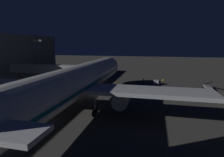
% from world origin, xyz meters
% --- Properties ---
extents(ground_plane, '(320.00, 320.00, 0.00)m').
position_xyz_m(ground_plane, '(0.00, 0.00, 0.00)').
color(ground_plane, '#383533').
extents(airliner_at_gate, '(49.96, 58.97, 20.99)m').
position_xyz_m(airliner_at_gate, '(-0.00, 12.83, 5.82)').
color(airliner_at_gate, silver).
rests_on(airliner_at_gate, ground_plane).
extents(jet_bridge, '(25.75, 3.40, 7.44)m').
position_xyz_m(jet_bridge, '(13.60, -3.15, 5.91)').
color(jet_bridge, '#9E9E99').
rests_on(jet_bridge, ground_plane).
extents(apron_floodlight_mast, '(2.90, 0.50, 14.58)m').
position_xyz_m(apron_floodlight_mast, '(25.50, -13.10, 8.67)').
color(apron_floodlight_mast, '#59595E').
rests_on(apron_floodlight_mast, ground_plane).
extents(belt_loader, '(1.96, 7.30, 2.99)m').
position_xyz_m(belt_loader, '(-30.00, -12.85, 0.84)').
color(belt_loader, slate).
rests_on(belt_loader, ground_plane).
extents(baggage_container_far_row, '(1.76, 1.80, 1.48)m').
position_xyz_m(baggage_container_far_row, '(-15.22, -16.03, 0.74)').
color(baggage_container_far_row, '#B7BABF').
rests_on(baggage_container_far_row, ground_plane).
extents(ground_crew_near_nose_gear, '(0.40, 0.40, 1.80)m').
position_xyz_m(ground_crew_near_nose_gear, '(-17.52, -18.01, 0.99)').
color(ground_crew_near_nose_gear, black).
rests_on(ground_crew_near_nose_gear, ground_plane).
extents(ground_crew_by_belt_loader, '(0.40, 0.40, 1.81)m').
position_xyz_m(ground_crew_by_belt_loader, '(-11.07, -17.07, 0.99)').
color(ground_crew_by_belt_loader, black).
rests_on(ground_crew_by_belt_loader, ground_plane).
extents(traffic_cone_nose_port, '(0.36, 0.36, 0.55)m').
position_xyz_m(traffic_cone_nose_port, '(-2.20, -15.18, 0.28)').
color(traffic_cone_nose_port, orange).
rests_on(traffic_cone_nose_port, ground_plane).
extents(traffic_cone_nose_starboard, '(0.36, 0.36, 0.55)m').
position_xyz_m(traffic_cone_nose_starboard, '(2.20, -15.18, 0.28)').
color(traffic_cone_nose_starboard, orange).
rests_on(traffic_cone_nose_starboard, ground_plane).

